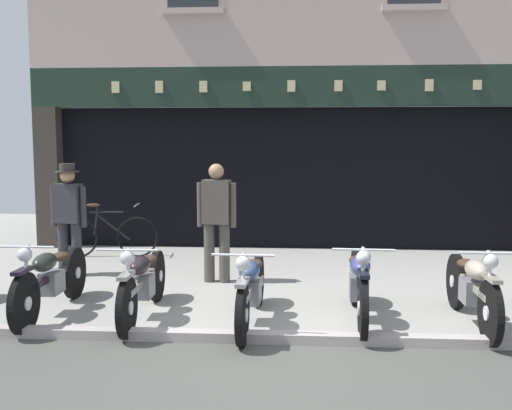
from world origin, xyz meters
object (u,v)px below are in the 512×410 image
at_px(advert_board_near, 172,155).
at_px(leaning_bicycle, 107,235).
at_px(motorcycle_center, 251,287).
at_px(motorcycle_center_right, 359,283).
at_px(motorcycle_right, 472,287).
at_px(shopkeeper_center, 217,217).
at_px(advert_board_far, 110,159).
at_px(salesman_left, 69,213).
at_px(motorcycle_center_left, 143,281).
at_px(motorcycle_left, 51,278).

relative_size(advert_board_near, leaning_bicycle, 0.54).
height_order(motorcycle_center, motorcycle_center_right, motorcycle_center_right).
bearing_deg(motorcycle_right, shopkeeper_center, -30.06).
bearing_deg(advert_board_far, salesman_left, -85.69).
height_order(motorcycle_right, salesman_left, salesman_left).
distance_m(motorcycle_center_left, advert_board_far, 5.11).
height_order(motorcycle_center, leaning_bicycle, leaning_bicycle).
height_order(shopkeeper_center, advert_board_far, advert_board_far).
xyz_separation_m(motorcycle_left, leaning_bicycle, (-0.46, 3.42, -0.05)).
height_order(motorcycle_center_left, advert_board_near, advert_board_near).
relative_size(motorcycle_center_left, advert_board_near, 2.19).
height_order(motorcycle_center_left, shopkeeper_center, shopkeeper_center).
distance_m(motorcycle_center, advert_board_far, 5.77).
height_order(salesman_left, leaning_bicycle, salesman_left).
xyz_separation_m(motorcycle_left, motorcycle_center_left, (1.08, -0.05, -0.01)).
xyz_separation_m(motorcycle_center, leaning_bicycle, (-2.77, 3.61, -0.04)).
distance_m(salesman_left, advert_board_far, 2.68).
xyz_separation_m(motorcycle_left, advert_board_far, (-0.74, 4.55, 1.23)).
xyz_separation_m(shopkeeper_center, leaning_bicycle, (-2.14, 1.70, -0.55)).
distance_m(motorcycle_right, shopkeeper_center, 3.54).
bearing_deg(advert_board_near, salesman_left, -111.33).
xyz_separation_m(motorcycle_center_left, salesman_left, (-1.63, 2.03, 0.51)).
height_order(motorcycle_center_right, salesman_left, salesman_left).
bearing_deg(shopkeeper_center, motorcycle_center_right, 141.57).
height_order(motorcycle_center_left, salesman_left, salesman_left).
bearing_deg(motorcycle_left, motorcycle_right, 178.28).
xyz_separation_m(motorcycle_right, shopkeeper_center, (-3.01, 1.80, 0.50)).
bearing_deg(motorcycle_center_right, shopkeeper_center, -41.39).
height_order(motorcycle_left, advert_board_far, advert_board_far).
bearing_deg(motorcycle_right, advert_board_near, -46.80).
distance_m(motorcycle_center_left, motorcycle_right, 3.61).
distance_m(motorcycle_center_right, motorcycle_right, 1.20).
bearing_deg(motorcycle_center_left, advert_board_far, -69.67).
distance_m(motorcycle_center, advert_board_near, 5.26).
height_order(salesman_left, shopkeeper_center, shopkeeper_center).
bearing_deg(salesman_left, motorcycle_left, 113.57).
bearing_deg(motorcycle_center_right, motorcycle_right, 178.71).
relative_size(motorcycle_center, motorcycle_right, 1.04).
bearing_deg(motorcycle_center, advert_board_near, -66.15).
bearing_deg(advert_board_near, motorcycle_right, -47.58).
relative_size(motorcycle_right, leaning_bicycle, 1.14).
bearing_deg(motorcycle_left, leaning_bicycle, -83.05).
height_order(motorcycle_left, shopkeeper_center, shopkeeper_center).
bearing_deg(leaning_bicycle, advert_board_far, -172.12).
bearing_deg(motorcycle_right, advert_board_far, -39.68).
bearing_deg(motorcycle_left, salesman_left, -75.22).
bearing_deg(motorcycle_center, motorcycle_left, -2.07).
distance_m(motorcycle_left, motorcycle_right, 4.69).
distance_m(shopkeeper_center, advert_board_near, 3.19).
bearing_deg(motorcycle_right, motorcycle_left, -0.20).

